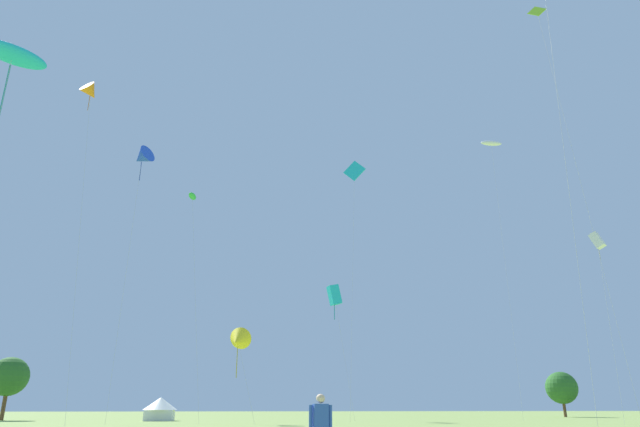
{
  "coord_description": "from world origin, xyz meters",
  "views": [
    {
      "loc": [
        -5.57,
        -5.66,
        1.42
      ],
      "look_at": [
        0.0,
        32.0,
        14.94
      ],
      "focal_mm": 30.67,
      "sensor_mm": 36.0,
      "label": 1
    }
  ],
  "objects_px": {
    "kite_lime_diamond": "(541,30)",
    "kite_cyan_diamond": "(354,173)",
    "kite_white_parafoil": "(491,144)",
    "kite_cyan_parafoil": "(13,55)",
    "kite_orange_delta": "(91,92)",
    "tree_distant_right": "(562,388)",
    "kite_white_box": "(597,241)",
    "kite_yellow_delta": "(238,340)",
    "kite_cyan_box": "(334,295)",
    "kite_blue_delta": "(142,158)",
    "tree_distant_left": "(9,377)",
    "kite_green_parafoil": "(192,197)",
    "festival_tent_center": "(160,408)"
  },
  "relations": [
    {
      "from": "kite_lime_diamond",
      "to": "tree_distant_right",
      "type": "bearing_deg",
      "value": 61.63
    },
    {
      "from": "kite_cyan_parafoil",
      "to": "festival_tent_center",
      "type": "distance_m",
      "value": 43.92
    },
    {
      "from": "kite_white_parafoil",
      "to": "kite_white_box",
      "type": "xyz_separation_m",
      "value": [
        1.15,
        -16.04,
        -18.18
      ]
    },
    {
      "from": "kite_yellow_delta",
      "to": "tree_distant_right",
      "type": "xyz_separation_m",
      "value": [
        49.37,
        28.66,
        -3.09
      ]
    },
    {
      "from": "kite_white_parafoil",
      "to": "kite_cyan_parafoil",
      "type": "bearing_deg",
      "value": -140.71
    },
    {
      "from": "kite_cyan_box",
      "to": "kite_yellow_delta",
      "type": "relative_size",
      "value": 1.83
    },
    {
      "from": "kite_white_parafoil",
      "to": "tree_distant_right",
      "type": "bearing_deg",
      "value": 49.12
    },
    {
      "from": "kite_cyan_box",
      "to": "kite_blue_delta",
      "type": "height_order",
      "value": "kite_blue_delta"
    },
    {
      "from": "tree_distant_left",
      "to": "kite_lime_diamond",
      "type": "bearing_deg",
      "value": -32.39
    },
    {
      "from": "kite_yellow_delta",
      "to": "tree_distant_left",
      "type": "distance_m",
      "value": 31.71
    },
    {
      "from": "kite_white_box",
      "to": "kite_yellow_delta",
      "type": "relative_size",
      "value": 2.0
    },
    {
      "from": "tree_distant_left",
      "to": "tree_distant_right",
      "type": "height_order",
      "value": "tree_distant_left"
    },
    {
      "from": "festival_tent_center",
      "to": "kite_white_parafoil",
      "type": "bearing_deg",
      "value": -6.26
    },
    {
      "from": "kite_cyan_diamond",
      "to": "kite_cyan_parafoil",
      "type": "xyz_separation_m",
      "value": [
        -25.08,
        -34.92,
        -10.4
      ]
    },
    {
      "from": "kite_cyan_diamond",
      "to": "kite_white_box",
      "type": "xyz_separation_m",
      "value": [
        20.07,
        -14.96,
        -12.27
      ]
    },
    {
      "from": "kite_cyan_parafoil",
      "to": "tree_distant_left",
      "type": "distance_m",
      "value": 49.25
    },
    {
      "from": "kite_blue_delta",
      "to": "tree_distant_right",
      "type": "distance_m",
      "value": 69.76
    },
    {
      "from": "kite_lime_diamond",
      "to": "kite_blue_delta",
      "type": "height_order",
      "value": "kite_lime_diamond"
    },
    {
      "from": "kite_cyan_box",
      "to": "kite_cyan_parafoil",
      "type": "relative_size",
      "value": 0.84
    },
    {
      "from": "kite_blue_delta",
      "to": "kite_yellow_delta",
      "type": "xyz_separation_m",
      "value": [
        10.53,
        0.24,
        -17.98
      ]
    },
    {
      "from": "kite_green_parafoil",
      "to": "kite_blue_delta",
      "type": "xyz_separation_m",
      "value": [
        -5.14,
        -1.79,
        3.34
      ]
    },
    {
      "from": "kite_cyan_box",
      "to": "kite_cyan_diamond",
      "type": "distance_m",
      "value": 15.21
    },
    {
      "from": "kite_green_parafoil",
      "to": "kite_blue_delta",
      "type": "distance_m",
      "value": 6.38
    },
    {
      "from": "kite_green_parafoil",
      "to": "kite_cyan_diamond",
      "type": "bearing_deg",
      "value": 18.03
    },
    {
      "from": "kite_orange_delta",
      "to": "tree_distant_left",
      "type": "relative_size",
      "value": 4.38
    },
    {
      "from": "kite_lime_diamond",
      "to": "kite_yellow_delta",
      "type": "xyz_separation_m",
      "value": [
        -25.81,
        14.97,
        -26.35
      ]
    },
    {
      "from": "kite_lime_diamond",
      "to": "kite_white_box",
      "type": "bearing_deg",
      "value": 45.72
    },
    {
      "from": "kite_white_parafoil",
      "to": "kite_yellow_delta",
      "type": "distance_m",
      "value": 42.9
    },
    {
      "from": "tree_distant_left",
      "to": "kite_blue_delta",
      "type": "bearing_deg",
      "value": -49.5
    },
    {
      "from": "kite_cyan_diamond",
      "to": "kite_green_parafoil",
      "type": "height_order",
      "value": "kite_cyan_diamond"
    },
    {
      "from": "kite_white_box",
      "to": "kite_cyan_parafoil",
      "type": "height_order",
      "value": "kite_cyan_parafoil"
    },
    {
      "from": "kite_lime_diamond",
      "to": "kite_orange_delta",
      "type": "xyz_separation_m",
      "value": [
        -40.7,
        9.72,
        -4.26
      ]
    },
    {
      "from": "kite_lime_diamond",
      "to": "tree_distant_left",
      "type": "bearing_deg",
      "value": 147.61
    },
    {
      "from": "kite_lime_diamond",
      "to": "kite_cyan_box",
      "type": "bearing_deg",
      "value": 117.28
    },
    {
      "from": "tree_distant_left",
      "to": "kite_white_parafoil",
      "type": "bearing_deg",
      "value": -9.05
    },
    {
      "from": "kite_cyan_box",
      "to": "kite_blue_delta",
      "type": "distance_m",
      "value": 27.82
    },
    {
      "from": "kite_white_box",
      "to": "kite_cyan_parafoil",
      "type": "bearing_deg",
      "value": -156.16
    },
    {
      "from": "kite_blue_delta",
      "to": "tree_distant_right",
      "type": "xyz_separation_m",
      "value": [
        59.9,
        28.89,
        -21.07
      ]
    },
    {
      "from": "kite_green_parafoil",
      "to": "kite_white_parafoil",
      "type": "relative_size",
      "value": 0.64
    },
    {
      "from": "kite_green_parafoil",
      "to": "tree_distant_right",
      "type": "distance_m",
      "value": 63.62
    },
    {
      "from": "kite_lime_diamond",
      "to": "kite_cyan_diamond",
      "type": "xyz_separation_m",
      "value": [
        -12.67,
        22.56,
        -5.11
      ]
    },
    {
      "from": "kite_cyan_box",
      "to": "kite_orange_delta",
      "type": "height_order",
      "value": "kite_orange_delta"
    },
    {
      "from": "kite_cyan_diamond",
      "to": "kite_blue_delta",
      "type": "distance_m",
      "value": 25.15
    },
    {
      "from": "tree_distant_right",
      "to": "kite_orange_delta",
      "type": "bearing_deg",
      "value": -152.18
    },
    {
      "from": "festival_tent_center",
      "to": "kite_blue_delta",
      "type": "bearing_deg",
      "value": -100.31
    },
    {
      "from": "kite_yellow_delta",
      "to": "tree_distant_right",
      "type": "bearing_deg",
      "value": 30.13
    },
    {
      "from": "kite_cyan_diamond",
      "to": "kite_orange_delta",
      "type": "bearing_deg",
      "value": -155.4
    },
    {
      "from": "kite_lime_diamond",
      "to": "tree_distant_right",
      "type": "xyz_separation_m",
      "value": [
        23.56,
        43.62,
        -29.44
      ]
    },
    {
      "from": "kite_yellow_delta",
      "to": "tree_distant_right",
      "type": "distance_m",
      "value": 57.16
    },
    {
      "from": "kite_cyan_diamond",
      "to": "kite_white_parafoil",
      "type": "height_order",
      "value": "kite_white_parafoil"
    }
  ]
}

